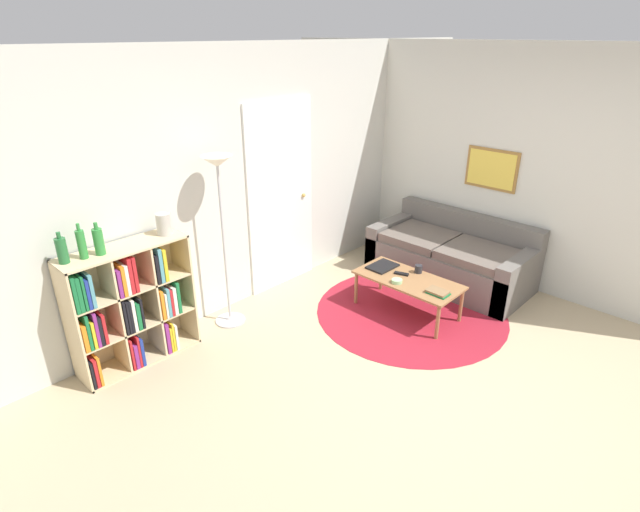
# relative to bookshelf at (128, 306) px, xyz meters

# --- Properties ---
(ground_plane) EXTENTS (14.00, 14.00, 0.00)m
(ground_plane) POSITION_rel_bookshelf_xyz_m (1.51, -2.29, -0.55)
(ground_plane) COLOR tan
(wall_back) EXTENTS (7.50, 0.11, 2.60)m
(wall_back) POSITION_rel_bookshelf_xyz_m (1.53, 0.21, 0.74)
(wall_back) COLOR silver
(wall_back) RESTS_ON ground_plane
(wall_right) EXTENTS (0.08, 5.48, 2.60)m
(wall_right) POSITION_rel_bookshelf_xyz_m (3.79, -1.05, 0.75)
(wall_right) COLOR silver
(wall_right) RESTS_ON ground_plane
(rug) EXTENTS (1.96, 1.96, 0.01)m
(rug) POSITION_rel_bookshelf_xyz_m (2.38, -1.30, -0.54)
(rug) COLOR maroon
(rug) RESTS_ON ground_plane
(bookshelf) EXTENTS (1.04, 0.34, 1.08)m
(bookshelf) POSITION_rel_bookshelf_xyz_m (0.00, 0.00, 0.00)
(bookshelf) COLOR beige
(bookshelf) RESTS_ON ground_plane
(floor_lamp) EXTENTS (0.30, 0.30, 1.69)m
(floor_lamp) POSITION_rel_bookshelf_xyz_m (0.98, -0.07, 0.81)
(floor_lamp) COLOR #B7B7BC
(floor_lamp) RESTS_ON ground_plane
(couch) EXTENTS (0.89, 1.80, 0.74)m
(couch) POSITION_rel_bookshelf_xyz_m (3.36, -1.19, -0.28)
(couch) COLOR #66605B
(couch) RESTS_ON ground_plane
(coffee_table) EXTENTS (0.52, 1.08, 0.39)m
(coffee_table) POSITION_rel_bookshelf_xyz_m (2.35, -1.25, -0.20)
(coffee_table) COLOR #996B42
(coffee_table) RESTS_ON ground_plane
(laptop) EXTENTS (0.32, 0.23, 0.02)m
(laptop) POSITION_rel_bookshelf_xyz_m (2.39, -0.90, -0.15)
(laptop) COLOR black
(laptop) RESTS_ON coffee_table
(bowl) EXTENTS (0.11, 0.11, 0.04)m
(bowl) POSITION_rel_bookshelf_xyz_m (2.20, -1.22, -0.14)
(bowl) COLOR #9ED193
(bowl) RESTS_ON coffee_table
(book_stack_on_table) EXTENTS (0.15, 0.21, 0.03)m
(book_stack_on_table) POSITION_rel_bookshelf_xyz_m (2.28, -1.64, -0.14)
(book_stack_on_table) COLOR #196B38
(book_stack_on_table) RESTS_ON coffee_table
(cup) EXTENTS (0.08, 0.08, 0.08)m
(cup) POSITION_rel_bookshelf_xyz_m (2.54, -1.25, -0.12)
(cup) COLOR #28282D
(cup) RESTS_ON coffee_table
(remote) EXTENTS (0.09, 0.16, 0.02)m
(remote) POSITION_rel_bookshelf_xyz_m (2.38, -1.15, -0.15)
(remote) COLOR black
(remote) RESTS_ON coffee_table
(bottle_left) EXTENTS (0.08, 0.08, 0.25)m
(bottle_left) POSITION_rel_bookshelf_xyz_m (-0.40, 0.03, 0.64)
(bottle_left) COLOR #236633
(bottle_left) RESTS_ON bookshelf
(bottle_middle) EXTENTS (0.06, 0.06, 0.28)m
(bottle_middle) POSITION_rel_bookshelf_xyz_m (-0.26, 0.00, 0.65)
(bottle_middle) COLOR #2D8438
(bottle_middle) RESTS_ON bookshelf
(bottle_right) EXTENTS (0.08, 0.08, 0.26)m
(bottle_right) POSITION_rel_bookshelf_xyz_m (-0.14, -0.01, 0.64)
(bottle_right) COLOR #2D8438
(bottle_right) RESTS_ON bookshelf
(vase_on_shelf) EXTENTS (0.13, 0.13, 0.19)m
(vase_on_shelf) POSITION_rel_bookshelf_xyz_m (0.43, -0.00, 0.63)
(vase_on_shelf) COLOR #B7B2A8
(vase_on_shelf) RESTS_ON bookshelf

